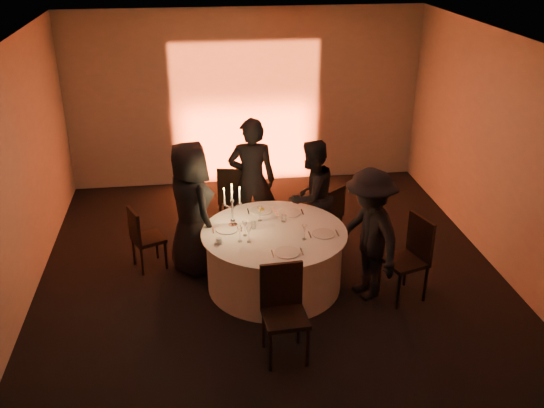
{
  "coord_description": "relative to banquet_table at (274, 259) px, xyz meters",
  "views": [
    {
      "loc": [
        -0.92,
        -6.53,
        4.22
      ],
      "look_at": [
        0.0,
        0.2,
        1.05
      ],
      "focal_mm": 40.0,
      "sensor_mm": 36.0,
      "label": 1
    }
  ],
  "objects": [
    {
      "name": "wine_glass_b",
      "position": [
        0.33,
        -0.25,
        0.52
      ],
      "size": [
        0.07,
        0.07,
        0.19
      ],
      "color": "silver",
      "rests_on": "banquet_table"
    },
    {
      "name": "wine_glass_d",
      "position": [
        -0.33,
        -0.23,
        0.52
      ],
      "size": [
        0.07,
        0.07,
        0.19
      ],
      "color": "silver",
      "rests_on": "banquet_table"
    },
    {
      "name": "tumbler_a",
      "position": [
        0.16,
        0.25,
        0.43
      ],
      "size": [
        0.07,
        0.07,
        0.09
      ],
      "primitive_type": "cylinder",
      "color": "silver",
      "rests_on": "banquet_table"
    },
    {
      "name": "wall_front",
      "position": [
        0.0,
        -3.5,
        1.12
      ],
      "size": [
        7.0,
        0.0,
        7.0
      ],
      "primitive_type": "plane",
      "rotation": [
        -1.57,
        0.0,
        0.0
      ],
      "color": "#9E9992",
      "rests_on": "floor"
    },
    {
      "name": "chair_front",
      "position": [
        -0.09,
        -1.32,
        0.2
      ],
      "size": [
        0.48,
        0.48,
        1.03
      ],
      "rotation": [
        0.0,
        0.0,
        0.06
      ],
      "color": "black",
      "rests_on": "floor"
    },
    {
      "name": "wine_glass_c",
      "position": [
        -0.14,
        0.32,
        0.52
      ],
      "size": [
        0.07,
        0.07,
        0.19
      ],
      "color": "silver",
      "rests_on": "banquet_table"
    },
    {
      "name": "guest_left",
      "position": [
        -1.0,
        0.53,
        0.51
      ],
      "size": [
        0.91,
        1.04,
        1.79
      ],
      "primitive_type": "imported",
      "rotation": [
        0.0,
        0.0,
        2.06
      ],
      "color": "black",
      "rests_on": "floor"
    },
    {
      "name": "plate_left",
      "position": [
        -0.57,
        0.12,
        0.39
      ],
      "size": [
        0.36,
        0.28,
        0.01
      ],
      "color": "silver",
      "rests_on": "banquet_table"
    },
    {
      "name": "wall_right",
      "position": [
        3.0,
        0.0,
        1.12
      ],
      "size": [
        0.0,
        7.0,
        7.0
      ],
      "primitive_type": "plane",
      "rotation": [
        1.57,
        0.0,
        -1.57
      ],
      "color": "#9E9992",
      "rests_on": "floor"
    },
    {
      "name": "coffee_cup",
      "position": [
        -0.69,
        -0.2,
        0.42
      ],
      "size": [
        0.11,
        0.11,
        0.07
      ],
      "color": "silver",
      "rests_on": "banquet_table"
    },
    {
      "name": "tumbler_b",
      "position": [
        -0.24,
        0.12,
        0.43
      ],
      "size": [
        0.07,
        0.07,
        0.09
      ],
      "primitive_type": "cylinder",
      "color": "silver",
      "rests_on": "banquet_table"
    },
    {
      "name": "candelabra",
      "position": [
        -0.49,
        0.23,
        0.59
      ],
      "size": [
        0.24,
        0.12,
        0.57
      ],
      "color": "silver",
      "rests_on": "banquet_table"
    },
    {
      "name": "uplighter_fixture",
      "position": [
        0.0,
        3.2,
        -0.33
      ],
      "size": [
        0.25,
        0.12,
        0.1
      ],
      "primitive_type": "cube",
      "color": "black",
      "rests_on": "floor"
    },
    {
      "name": "ceiling",
      "position": [
        0.0,
        0.0,
        2.62
      ],
      "size": [
        7.0,
        7.0,
        0.0
      ],
      "primitive_type": "plane",
      "rotation": [
        3.14,
        0.0,
        0.0
      ],
      "color": "silver",
      "rests_on": "wall_back"
    },
    {
      "name": "wine_glass_a",
      "position": [
        -0.37,
        -0.05,
        0.52
      ],
      "size": [
        0.07,
        0.07,
        0.19
      ],
      "color": "silver",
      "rests_on": "banquet_table"
    },
    {
      "name": "wall_left",
      "position": [
        -3.0,
        0.0,
        1.12
      ],
      "size": [
        0.0,
        7.0,
        7.0
      ],
      "primitive_type": "plane",
      "rotation": [
        1.57,
        0.0,
        1.57
      ],
      "color": "#9E9992",
      "rests_on": "floor"
    },
    {
      "name": "plate_back_right",
      "position": [
        0.27,
        0.48,
        0.39
      ],
      "size": [
        0.36,
        0.29,
        0.01
      ],
      "color": "silver",
      "rests_on": "banquet_table"
    },
    {
      "name": "plate_front",
      "position": [
        0.07,
        -0.55,
        0.39
      ],
      "size": [
        0.36,
        0.3,
        0.01
      ],
      "color": "silver",
      "rests_on": "banquet_table"
    },
    {
      "name": "chair_left",
      "position": [
        -1.65,
        0.65,
        0.1
      ],
      "size": [
        0.5,
        0.5,
        0.87
      ],
      "rotation": [
        0.0,
        0.0,
        1.97
      ],
      "color": "black",
      "rests_on": "floor"
    },
    {
      "name": "guest_back_left",
      "position": [
        -0.14,
        1.28,
        0.54
      ],
      "size": [
        0.71,
        0.51,
        1.84
      ],
      "primitive_type": "imported",
      "rotation": [
        0.0,
        0.0,
        3.04
      ],
      "color": "black",
      "rests_on": "floor"
    },
    {
      "name": "chair_back_right",
      "position": [
        0.95,
        1.05,
        0.1
      ],
      "size": [
        0.53,
        0.53,
        0.86
      ],
      "rotation": [
        0.0,
        0.0,
        -2.45
      ],
      "color": "black",
      "rests_on": "floor"
    },
    {
      "name": "chair_back_left",
      "position": [
        -0.37,
        1.58,
        0.2
      ],
      "size": [
        0.54,
        0.54,
        1.04
      ],
      "rotation": [
        0.0,
        0.0,
        2.93
      ],
      "color": "black",
      "rests_on": "floor"
    },
    {
      "name": "chair_right",
      "position": [
        1.6,
        -0.45,
        0.21
      ],
      "size": [
        0.58,
        0.58,
        1.05
      ],
      "rotation": [
        0.0,
        0.0,
        -1.27
      ],
      "color": "black",
      "rests_on": "floor"
    },
    {
      "name": "guest_right",
      "position": [
        1.09,
        -0.35,
        0.45
      ],
      "size": [
        0.92,
        1.21,
        1.67
      ],
      "primitive_type": "imported",
      "rotation": [
        0.0,
        0.0,
        -1.26
      ],
      "color": "black",
      "rests_on": "floor"
    },
    {
      "name": "guest_back_right",
      "position": [
        0.64,
        0.9,
        0.42
      ],
      "size": [
        0.99,
        0.95,
        1.61
      ],
      "primitive_type": "imported",
      "rotation": [
        0.0,
        0.0,
        -2.53
      ],
      "color": "black",
      "rests_on": "floor"
    },
    {
      "name": "floor",
      "position": [
        0.0,
        0.0,
        -0.38
      ],
      "size": [
        7.0,
        7.0,
        0.0
      ],
      "primitive_type": "plane",
      "color": "black",
      "rests_on": "ground"
    },
    {
      "name": "wall_back",
      "position": [
        0.0,
        3.5,
        1.12
      ],
      "size": [
        7.0,
        0.0,
        7.0
      ],
      "primitive_type": "plane",
      "rotation": [
        1.57,
        0.0,
        0.0
      ],
      "color": "#9E9992",
      "rests_on": "floor"
    },
    {
      "name": "wine_glass_e",
      "position": [
        -0.44,
        -0.2,
        0.52
      ],
      "size": [
        0.07,
        0.07,
        0.19
      ],
      "color": "silver",
      "rests_on": "banquet_table"
    },
    {
      "name": "plate_back_left",
      "position": [
        -0.09,
        0.6,
        0.4
      ],
      "size": [
        0.36,
        0.29,
        0.08
      ],
      "color": "silver",
      "rests_on": "banquet_table"
    },
    {
      "name": "banquet_table",
      "position": [
        0.0,
        0.0,
        0.0
      ],
      "size": [
        1.8,
        1.8,
        0.77
      ],
      "color": "black",
      "rests_on": "floor"
    },
    {
      "name": "plate_right",
      "position": [
        0.58,
        -0.16,
        0.39
      ],
      "size": [
        0.36,
        0.28,
        0.01
      ],
      "color": "silver",
      "rests_on": "banquet_table"
    }
  ]
}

